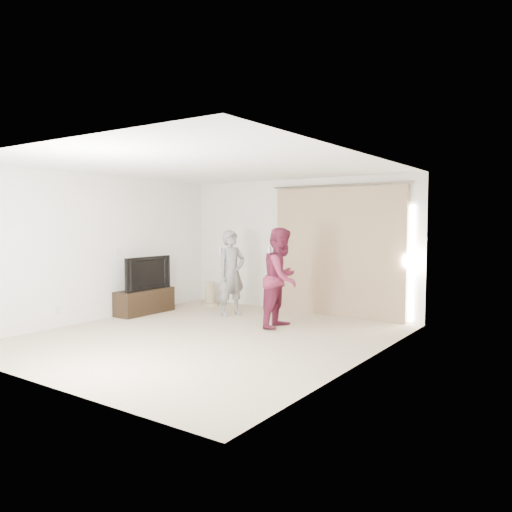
{
  "coord_description": "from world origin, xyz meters",
  "views": [
    {
      "loc": [
        4.91,
        -5.79,
        1.78
      ],
      "look_at": [
        0.07,
        1.2,
        1.18
      ],
      "focal_mm": 35.0,
      "sensor_mm": 36.0,
      "label": 1
    }
  ],
  "objects_px": {
    "person_man": "(232,273)",
    "person_woman": "(282,278)",
    "tv": "(144,273)",
    "tv_console": "(145,301)"
  },
  "relations": [
    {
      "from": "person_man",
      "to": "person_woman",
      "type": "height_order",
      "value": "person_woman"
    },
    {
      "from": "tv_console",
      "to": "person_woman",
      "type": "relative_size",
      "value": 0.73
    },
    {
      "from": "person_man",
      "to": "tv_console",
      "type": "bearing_deg",
      "value": -151.1
    },
    {
      "from": "person_man",
      "to": "tv",
      "type": "bearing_deg",
      "value": -151.1
    },
    {
      "from": "tv_console",
      "to": "person_man",
      "type": "height_order",
      "value": "person_man"
    },
    {
      "from": "tv",
      "to": "person_woman",
      "type": "distance_m",
      "value": 2.86
    },
    {
      "from": "person_man",
      "to": "person_woman",
      "type": "bearing_deg",
      "value": -15.8
    },
    {
      "from": "tv",
      "to": "person_man",
      "type": "bearing_deg",
      "value": -61.01
    },
    {
      "from": "person_man",
      "to": "person_woman",
      "type": "xyz_separation_m",
      "value": [
        1.34,
        -0.38,
        0.03
      ]
    },
    {
      "from": "person_man",
      "to": "person_woman",
      "type": "relative_size",
      "value": 0.96
    }
  ]
}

